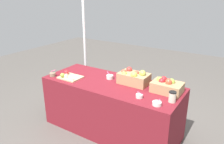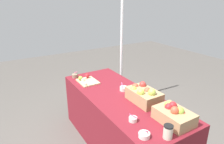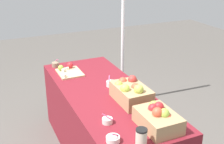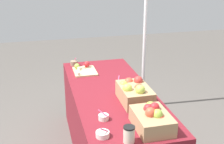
# 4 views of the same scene
# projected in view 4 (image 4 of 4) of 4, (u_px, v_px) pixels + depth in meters

# --- Properties ---
(table) EXTENTS (1.90, 0.76, 0.74)m
(table) POSITION_uv_depth(u_px,v_px,m) (112.00, 125.00, 3.10)
(table) COLOR maroon
(table) RESTS_ON ground_plane
(apple_crate_left) EXTENTS (0.36, 0.25, 0.19)m
(apple_crate_left) POSITION_uv_depth(u_px,v_px,m) (152.00, 119.00, 2.31)
(apple_crate_left) COLOR tan
(apple_crate_left) RESTS_ON table
(apple_crate_middle) EXTENTS (0.40, 0.25, 0.21)m
(apple_crate_middle) POSITION_uv_depth(u_px,v_px,m) (134.00, 92.00, 2.73)
(apple_crate_middle) COLOR tan
(apple_crate_middle) RESTS_ON table
(cutting_board_front) EXTENTS (0.31, 0.25, 0.08)m
(cutting_board_front) POSITION_uv_depth(u_px,v_px,m) (84.00, 70.00, 3.47)
(cutting_board_front) COLOR #D1B284
(cutting_board_front) RESTS_ON table
(sample_bowl_near) EXTENTS (0.08, 0.09, 0.10)m
(sample_bowl_near) POSITION_uv_depth(u_px,v_px,m) (104.00, 117.00, 2.44)
(sample_bowl_near) COLOR silver
(sample_bowl_near) RESTS_ON table
(sample_bowl_mid) EXTENTS (0.10, 0.10, 0.09)m
(sample_bowl_mid) POSITION_uv_depth(u_px,v_px,m) (103.00, 134.00, 2.21)
(sample_bowl_mid) COLOR silver
(sample_bowl_mid) RESTS_ON table
(sample_bowl_far) EXTENTS (0.10, 0.10, 0.10)m
(sample_bowl_far) POSITION_uv_depth(u_px,v_px,m) (120.00, 84.00, 3.07)
(sample_bowl_far) COLOR silver
(sample_bowl_far) RESTS_ON table
(sample_bowl_extra) EXTENTS (0.10, 0.09, 0.11)m
(sample_bowl_extra) POSITION_uv_depth(u_px,v_px,m) (74.00, 63.00, 3.67)
(sample_bowl_extra) COLOR gray
(sample_bowl_extra) RESTS_ON table
(coffee_cup) EXTENTS (0.08, 0.08, 0.12)m
(coffee_cup) POSITION_uv_depth(u_px,v_px,m) (129.00, 134.00, 2.13)
(coffee_cup) COLOR beige
(coffee_cup) RESTS_ON table
(tent_pole) EXTENTS (0.04, 0.04, 2.23)m
(tent_pole) POSITION_uv_depth(u_px,v_px,m) (145.00, 27.00, 3.91)
(tent_pole) COLOR white
(tent_pole) RESTS_ON ground_plane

